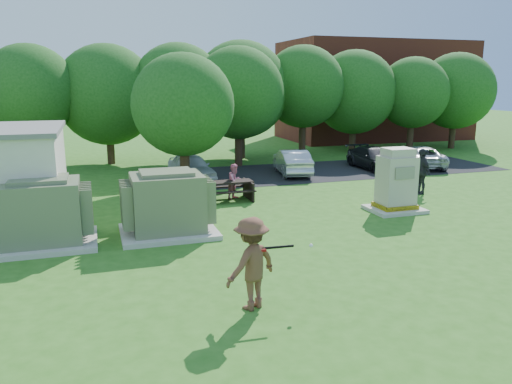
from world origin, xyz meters
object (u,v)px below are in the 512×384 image
object	(u,v)px
transformer_right	(168,205)
person_at_picnic	(235,181)
generator_cabinet	(396,184)
batter	(251,264)
transformer_left	(42,214)
person_walking_right	(421,171)
car_dark	(374,158)
car_white	(191,167)
car_silver_a	(292,162)
car_silver_b	(419,156)
picnic_table	(230,188)

from	to	relation	value
transformer_right	person_at_picnic	bearing A→B (deg)	50.79
generator_cabinet	batter	world-z (taller)	generator_cabinet
transformer_left	person_walking_right	world-z (taller)	transformer_left
car_dark	car_white	bearing A→B (deg)	-179.43
car_silver_a	car_dark	distance (m)	4.95
person_walking_right	car_silver_b	world-z (taller)	person_walking_right
person_at_picnic	car_silver_a	size ratio (longest dim) A/B	0.36
picnic_table	car_silver_a	xyz separation A→B (m)	(4.66, 4.70, 0.16)
transformer_right	person_at_picnic	xyz separation A→B (m)	(3.37, 4.14, -0.24)
car_dark	person_at_picnic	bearing A→B (deg)	-154.59
person_at_picnic	person_walking_right	xyz separation A→B (m)	(7.95, -1.60, 0.26)
transformer_right	car_dark	size ratio (longest dim) A/B	0.72
car_dark	car_silver_a	bearing A→B (deg)	-179.82
car_white	picnic_table	bearing A→B (deg)	-89.17
car_silver_a	car_silver_b	xyz separation A→B (m)	(7.81, -0.09, -0.06)
person_walking_right	car_white	size ratio (longest dim) A/B	0.51
transformer_left	generator_cabinet	distance (m)	12.29
picnic_table	car_dark	xyz separation A→B (m)	(9.61, 4.75, 0.10)
person_at_picnic	car_silver_b	distance (m)	12.94
car_silver_b	batter	bearing A→B (deg)	61.56
generator_cabinet	car_dark	size ratio (longest dim) A/B	0.57
generator_cabinet	car_silver_a	distance (m)	8.36
batter	car_silver_a	distance (m)	16.04
batter	car_silver_a	size ratio (longest dim) A/B	0.50
generator_cabinet	picnic_table	size ratio (longest dim) A/B	1.27
transformer_right	car_silver_a	bearing A→B (deg)	47.97
person_at_picnic	car_white	size ratio (longest dim) A/B	0.38
person_at_picnic	car_silver_b	xyz separation A→B (m)	(12.18, 4.37, -0.13)
picnic_table	person_at_picnic	xyz separation A→B (m)	(0.29, 0.24, 0.23)
transformer_left	generator_cabinet	world-z (taller)	generator_cabinet
transformer_left	generator_cabinet	bearing A→B (deg)	1.31
person_at_picnic	car_dark	xyz separation A→B (m)	(9.32, 4.50, -0.13)
generator_cabinet	car_silver_a	bearing A→B (deg)	95.78
generator_cabinet	car_white	distance (m)	10.29
person_at_picnic	person_walking_right	world-z (taller)	person_walking_right
picnic_table	person_at_picnic	bearing A→B (deg)	39.67
transformer_right	picnic_table	bearing A→B (deg)	51.64
transformer_left	picnic_table	xyz separation A→B (m)	(6.78, 3.89, -0.47)
transformer_left	transformer_right	xyz separation A→B (m)	(3.70, 0.00, 0.00)
person_walking_right	picnic_table	bearing A→B (deg)	-96.42
transformer_right	car_white	world-z (taller)	transformer_right
transformer_left	person_walking_right	distance (m)	15.23
car_dark	generator_cabinet	bearing A→B (deg)	-116.55
transformer_left	car_silver_b	bearing A→B (deg)	23.82
car_silver_b	picnic_table	bearing A→B (deg)	37.20
person_at_picnic	picnic_table	bearing A→B (deg)	-179.68
batter	car_dark	xyz separation A→B (m)	(11.76, 14.57, -0.41)
transformer_right	batter	distance (m)	6.00
transformer_right	person_at_picnic	size ratio (longest dim) A/B	2.04
person_walking_right	transformer_left	bearing A→B (deg)	-77.46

